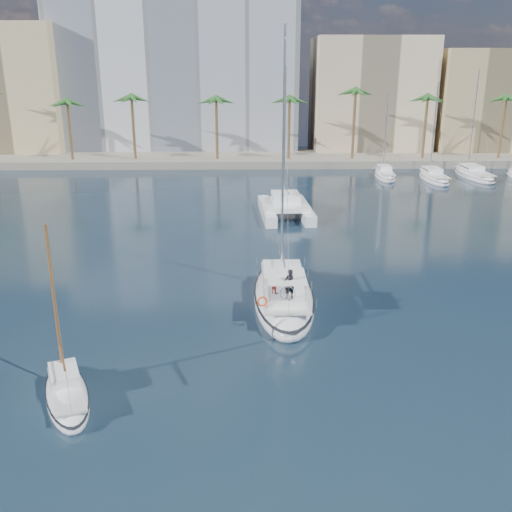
{
  "coord_description": "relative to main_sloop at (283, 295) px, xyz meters",
  "views": [
    {
      "loc": [
        -0.26,
        -34.2,
        15.58
      ],
      "look_at": [
        0.47,
        1.5,
        3.52
      ],
      "focal_mm": 40.0,
      "sensor_mm": 36.0,
      "label": 1
    }
  ],
  "objects": [
    {
      "name": "catamaran",
      "position": [
        1.78,
        23.77,
        0.54
      ],
      "size": [
        5.7,
        10.63,
        15.34
      ],
      "rotation": [
        0.0,
        0.0,
        0.05
      ],
      "color": "white",
      "rests_on": "ground"
    },
    {
      "name": "moored_yacht_a",
      "position": [
        17.65,
        45.22,
        -0.56
      ],
      "size": [
        3.37,
        9.52,
        11.9
      ],
      "primitive_type": null,
      "rotation": [
        0.0,
        0.0,
        -0.07
      ],
      "color": "white",
      "rests_on": "ground"
    },
    {
      "name": "palm_centre",
      "position": [
        -2.35,
        55.22,
        9.72
      ],
      "size": [
        3.6,
        3.6,
        12.3
      ],
      "color": "brown",
      "rests_on": "ground"
    },
    {
      "name": "small_sloop",
      "position": [
        -11.32,
        -11.73,
        -0.19
      ],
      "size": [
        4.22,
        6.62,
        9.12
      ],
      "rotation": [
        0.0,
        0.0,
        0.38
      ],
      "color": "white",
      "rests_on": "ground"
    },
    {
      "name": "seagull",
      "position": [
        -0.08,
        5.33,
        0.43
      ],
      "size": [
        1.11,
        0.48,
        0.2
      ],
      "color": "silver",
      "rests_on": "ground"
    },
    {
      "name": "building_beige",
      "position": [
        19.65,
        68.22,
        9.44
      ],
      "size": [
        20.0,
        14.0,
        20.0
      ],
      "primitive_type": "cube",
      "color": "beige",
      "rests_on": "ground"
    },
    {
      "name": "building_tan_right",
      "position": [
        39.65,
        66.22,
        8.44
      ],
      "size": [
        18.0,
        12.0,
        18.0
      ],
      "primitive_type": "cube",
      "color": "tan",
      "rests_on": "ground"
    },
    {
      "name": "main_sloop",
      "position": [
        0.0,
        0.0,
        0.0
      ],
      "size": [
        4.15,
        12.78,
        18.92
      ],
      "rotation": [
        0.0,
        0.0,
        -0.01
      ],
      "color": "white",
      "rests_on": "ground"
    },
    {
      "name": "palm_left",
      "position": [
        -36.35,
        55.22,
        9.72
      ],
      "size": [
        3.6,
        3.6,
        12.3
      ],
      "color": "brown",
      "rests_on": "ground"
    },
    {
      "name": "quay",
      "position": [
        -2.35,
        59.22,
        0.04
      ],
      "size": [
        120.0,
        14.0,
        1.2
      ],
      "primitive_type": "cube",
      "color": "gray",
      "rests_on": "ground"
    },
    {
      "name": "ground",
      "position": [
        -2.35,
        -1.78,
        -0.56
      ],
      "size": [
        160.0,
        160.0,
        0.0
      ],
      "primitive_type": "plane",
      "color": "black",
      "rests_on": "ground"
    },
    {
      "name": "building_tan_left",
      "position": [
        -44.35,
        67.22,
        10.44
      ],
      "size": [
        22.0,
        14.0,
        22.0
      ],
      "primitive_type": "cube",
      "color": "tan",
      "rests_on": "ground"
    },
    {
      "name": "moored_yacht_b",
      "position": [
        24.15,
        43.22,
        -0.56
      ],
      "size": [
        3.32,
        10.83,
        13.72
      ],
      "primitive_type": null,
      "rotation": [
        0.0,
        0.0,
        -0.02
      ],
      "color": "white",
      "rests_on": "ground"
    },
    {
      "name": "building_modern",
      "position": [
        -14.35,
        71.22,
        13.44
      ],
      "size": [
        42.0,
        16.0,
        28.0
      ],
      "primitive_type": "cube",
      "color": "silver",
      "rests_on": "ground"
    },
    {
      "name": "moored_yacht_c",
      "position": [
        30.65,
        45.22,
        -0.56
      ],
      "size": [
        3.98,
        12.33,
        15.54
      ],
      "primitive_type": null,
      "rotation": [
        0.0,
        0.0,
        0.03
      ],
      "color": "white",
      "rests_on": "ground"
    },
    {
      "name": "palm_right",
      "position": [
        31.65,
        55.22,
        9.72
      ],
      "size": [
        3.6,
        3.6,
        12.3
      ],
      "color": "brown",
      "rests_on": "ground"
    }
  ]
}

